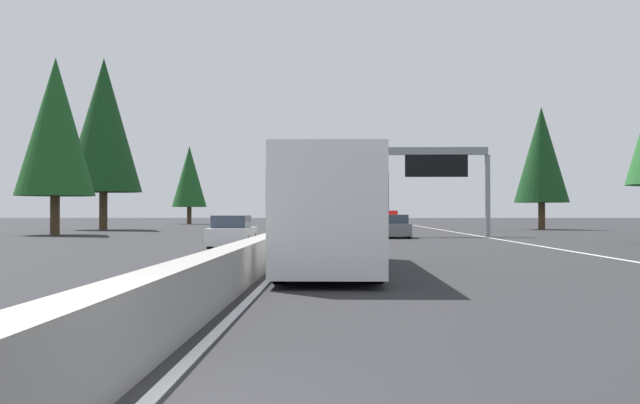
{
  "coord_description": "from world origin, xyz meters",
  "views": [
    {
      "loc": [
        -5.94,
        -1.84,
        1.6
      ],
      "look_at": [
        50.28,
        -0.65,
        2.39
      ],
      "focal_mm": 42.39,
      "sensor_mm": 36.0,
      "label": 1
    }
  ],
  "objects_px": {
    "sedan_near_right": "(395,227)",
    "conifer_left_mid": "(104,125)",
    "pickup_mid_right": "(390,218)",
    "conifer_left_near": "(55,127)",
    "sedan_distant_a": "(372,222)",
    "oncoming_near": "(232,233)",
    "conifer_left_far": "(189,177)",
    "sign_gantry_overhead": "(398,166)",
    "conifer_right_mid": "(541,155)",
    "bus_distant_b": "(330,208)"
  },
  "relations": [
    {
      "from": "sedan_near_right",
      "to": "conifer_left_mid",
      "type": "bearing_deg",
      "value": 49.83
    },
    {
      "from": "pickup_mid_right",
      "to": "conifer_left_near",
      "type": "bearing_deg",
      "value": 149.8
    },
    {
      "from": "sedan_distant_a",
      "to": "conifer_left_mid",
      "type": "xyz_separation_m",
      "value": [
        -5.22,
        25.06,
        9.01
      ]
    },
    {
      "from": "oncoming_near",
      "to": "conifer_left_mid",
      "type": "bearing_deg",
      "value": -154.37
    },
    {
      "from": "conifer_left_near",
      "to": "oncoming_near",
      "type": "bearing_deg",
      "value": -141.2
    },
    {
      "from": "conifer_left_near",
      "to": "conifer_left_far",
      "type": "bearing_deg",
      "value": 0.35
    },
    {
      "from": "pickup_mid_right",
      "to": "conifer_left_far",
      "type": "bearing_deg",
      "value": 81.73
    },
    {
      "from": "conifer_left_mid",
      "to": "sign_gantry_overhead",
      "type": "bearing_deg",
      "value": -125.54
    },
    {
      "from": "conifer_right_mid",
      "to": "conifer_left_mid",
      "type": "xyz_separation_m",
      "value": [
        -2.35,
        40.85,
        2.64
      ]
    },
    {
      "from": "pickup_mid_right",
      "to": "conifer_left_near",
      "type": "height_order",
      "value": "conifer_left_near"
    },
    {
      "from": "oncoming_near",
      "to": "conifer_left_near",
      "type": "height_order",
      "value": "conifer_left_near"
    },
    {
      "from": "bus_distant_b",
      "to": "sedan_distant_a",
      "type": "bearing_deg",
      "value": -4.05
    },
    {
      "from": "bus_distant_b",
      "to": "conifer_left_far",
      "type": "distance_m",
      "value": 85.3
    },
    {
      "from": "conifer_right_mid",
      "to": "conifer_left_far",
      "type": "bearing_deg",
      "value": 50.78
    },
    {
      "from": "sedan_near_right",
      "to": "pickup_mid_right",
      "type": "distance_m",
      "value": 52.11
    },
    {
      "from": "conifer_right_mid",
      "to": "conifer_left_near",
      "type": "relative_size",
      "value": 0.91
    },
    {
      "from": "sedan_distant_a",
      "to": "conifer_left_near",
      "type": "bearing_deg",
      "value": 131.87
    },
    {
      "from": "bus_distant_b",
      "to": "sedan_distant_a",
      "type": "height_order",
      "value": "bus_distant_b"
    },
    {
      "from": "pickup_mid_right",
      "to": "oncoming_near",
      "type": "bearing_deg",
      "value": 169.73
    },
    {
      "from": "sedan_near_right",
      "to": "pickup_mid_right",
      "type": "bearing_deg",
      "value": -3.81
    },
    {
      "from": "conifer_left_mid",
      "to": "conifer_left_near",
      "type": "bearing_deg",
      "value": -174.67
    },
    {
      "from": "bus_distant_b",
      "to": "conifer_left_far",
      "type": "relative_size",
      "value": 1.06
    },
    {
      "from": "sedan_near_right",
      "to": "oncoming_near",
      "type": "xyz_separation_m",
      "value": [
        -13.64,
        8.43,
        0.0
      ]
    },
    {
      "from": "conifer_left_near",
      "to": "conifer_left_mid",
      "type": "bearing_deg",
      "value": 5.33
    },
    {
      "from": "sedan_near_right",
      "to": "pickup_mid_right",
      "type": "relative_size",
      "value": 0.79
    },
    {
      "from": "conifer_left_far",
      "to": "bus_distant_b",
      "type": "bearing_deg",
      "value": -166.34
    },
    {
      "from": "conifer_left_mid",
      "to": "sedan_near_right",
      "type": "bearing_deg",
      "value": -130.17
    },
    {
      "from": "bus_distant_b",
      "to": "conifer_left_mid",
      "type": "bearing_deg",
      "value": 23.91
    },
    {
      "from": "bus_distant_b",
      "to": "conifer_left_near",
      "type": "distance_m",
      "value": 38.19
    },
    {
      "from": "sign_gantry_overhead",
      "to": "sedan_near_right",
      "type": "xyz_separation_m",
      "value": [
        -2.92,
        0.49,
        -4.08
      ]
    },
    {
      "from": "sign_gantry_overhead",
      "to": "pickup_mid_right",
      "type": "relative_size",
      "value": 2.26
    },
    {
      "from": "sign_gantry_overhead",
      "to": "sedan_near_right",
      "type": "distance_m",
      "value": 5.04
    },
    {
      "from": "bus_distant_b",
      "to": "oncoming_near",
      "type": "bearing_deg",
      "value": 19.11
    },
    {
      "from": "sedan_near_right",
      "to": "oncoming_near",
      "type": "relative_size",
      "value": 1.0
    },
    {
      "from": "oncoming_near",
      "to": "conifer_left_far",
      "type": "xyz_separation_m",
      "value": [
        69.63,
        15.57,
        5.88
      ]
    },
    {
      "from": "sign_gantry_overhead",
      "to": "conifer_right_mid",
      "type": "height_order",
      "value": "conifer_right_mid"
    },
    {
      "from": "conifer_left_mid",
      "to": "pickup_mid_right",
      "type": "bearing_deg",
      "value": -42.98
    },
    {
      "from": "sedan_near_right",
      "to": "conifer_right_mid",
      "type": "xyz_separation_m",
      "value": [
        23.61,
        -15.67,
        6.37
      ]
    },
    {
      "from": "conifer_left_far",
      "to": "conifer_left_mid",
      "type": "bearing_deg",
      "value": 178.06
    },
    {
      "from": "oncoming_near",
      "to": "conifer_left_mid",
      "type": "relative_size",
      "value": 0.28
    },
    {
      "from": "conifer_right_mid",
      "to": "conifer_left_far",
      "type": "relative_size",
      "value": 1.07
    },
    {
      "from": "bus_distant_b",
      "to": "oncoming_near",
      "type": "relative_size",
      "value": 2.61
    },
    {
      "from": "conifer_left_far",
      "to": "conifer_right_mid",
      "type": "bearing_deg",
      "value": -129.22
    },
    {
      "from": "pickup_mid_right",
      "to": "conifer_left_near",
      "type": "xyz_separation_m",
      "value": [
        -46.65,
        27.16,
        6.8
      ]
    },
    {
      "from": "sedan_distant_a",
      "to": "oncoming_near",
      "type": "bearing_deg",
      "value": 168.29
    },
    {
      "from": "sedan_distant_a",
      "to": "conifer_left_near",
      "type": "relative_size",
      "value": 0.35
    },
    {
      "from": "pickup_mid_right",
      "to": "oncoming_near",
      "type": "distance_m",
      "value": 66.71
    },
    {
      "from": "bus_distant_b",
      "to": "conifer_right_mid",
      "type": "relative_size",
      "value": 0.99
    },
    {
      "from": "sedan_near_right",
      "to": "oncoming_near",
      "type": "distance_m",
      "value": 16.04
    },
    {
      "from": "sedan_near_right",
      "to": "conifer_left_near",
      "type": "bearing_deg",
      "value": 77.3
    }
  ]
}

